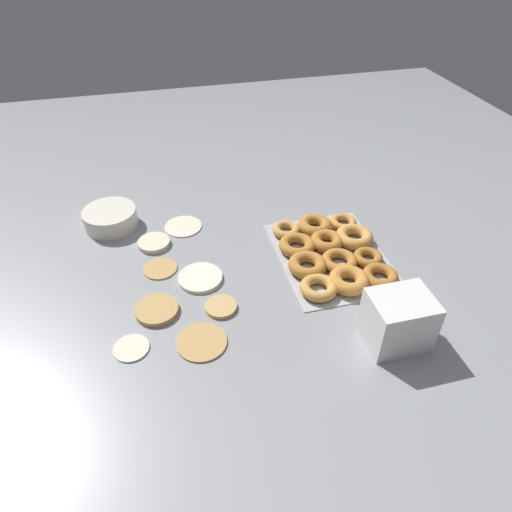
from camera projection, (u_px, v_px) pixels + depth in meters
name	position (u px, v px, depth m)	size (l,w,h in m)	color
ground_plane	(222.00, 271.00, 1.25)	(3.00, 3.00, 0.00)	gray
pancake_0	(183.00, 226.00, 1.41)	(0.11, 0.11, 0.01)	beige
pancake_1	(202.00, 341.00, 1.05)	(0.12, 0.12, 0.01)	tan
pancake_2	(221.00, 307.00, 1.14)	(0.08, 0.08, 0.01)	tan
pancake_3	(160.00, 268.00, 1.25)	(0.09, 0.09, 0.01)	tan
pancake_4	(200.00, 278.00, 1.22)	(0.12, 0.12, 0.01)	silver
pancake_5	(157.00, 310.00, 1.13)	(0.11, 0.11, 0.01)	tan
pancake_6	(131.00, 347.00, 1.04)	(0.08, 0.08, 0.01)	beige
pancake_7	(154.00, 243.00, 1.34)	(0.09, 0.09, 0.01)	beige
donut_tray	(331.00, 253.00, 1.28)	(0.38, 0.30, 0.04)	#ADAFB5
batter_bowl	(110.00, 218.00, 1.40)	(0.16, 0.16, 0.06)	silver
container_stack	(398.00, 320.00, 1.02)	(0.11, 0.14, 0.13)	white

